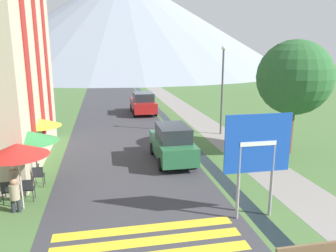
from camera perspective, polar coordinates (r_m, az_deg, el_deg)
name	(u,v)px	position (r m, az deg, el deg)	size (l,w,h in m)	color
ground_plane	(151,120)	(25.22, -2.90, 0.99)	(160.00, 160.00, 0.00)	#476B38
road	(114,102)	(34.82, -9.43, 4.22)	(6.40, 60.00, 0.01)	#38383D
footpath	(171,100)	(35.54, 0.47, 4.58)	(2.20, 60.00, 0.01)	gray
drainage_channel	(149,101)	(35.13, -3.38, 4.45)	(0.60, 60.00, 0.00)	black
crosswalk_marking	(148,241)	(9.86, -3.43, -19.43)	(5.44, 1.84, 0.01)	yellow
mountain_distant	(124,22)	(88.44, -7.70, 17.48)	(82.70, 82.70, 24.25)	gray
road_sign	(257,151)	(10.54, 15.31, -4.20)	(2.18, 0.11, 3.42)	gray
parked_car_near	(172,143)	(15.79, 0.76, -3.03)	(1.75, 3.96, 1.82)	#28663D
parked_car_far	(143,103)	(27.73, -4.36, 4.00)	(1.95, 4.12, 1.82)	#A31919
cafe_chair_near_left	(28,188)	(12.87, -23.22, -9.86)	(0.40, 0.40, 0.85)	#232328
cafe_chair_far_left	(33,165)	(15.21, -22.46, -6.27)	(0.40, 0.40, 0.85)	#232328
cafe_chair_far_right	(28,163)	(15.58, -23.26, -5.89)	(0.40, 0.40, 0.85)	#232328
cafe_chair_middle	(38,174)	(14.00, -21.63, -7.85)	(0.40, 0.40, 0.85)	#232328
cafe_chair_near_right	(8,190)	(12.97, -26.09, -9.97)	(0.40, 0.40, 0.85)	#232328
cafe_umbrella_front_red	(17,150)	(11.87, -24.78, -3.77)	(2.03, 2.03, 2.32)	#B7B2A8
cafe_umbrella_middle_green	(29,137)	(13.71, -22.98, -1.70)	(2.18, 2.18, 2.26)	#B7B2A8
cafe_umbrella_rear_yellow	(37,122)	(16.03, -21.80, 0.59)	(2.11, 2.11, 2.27)	#B7B2A8
person_seated_far	(15,194)	(12.17, -25.14, -10.61)	(0.32, 0.32, 1.19)	#282833
person_seated_near	(15,179)	(13.39, -25.13, -8.29)	(0.32, 0.32, 1.27)	#282833
streetlamp	(222,83)	(20.85, 9.46, 7.35)	(0.28, 0.28, 5.55)	#515156
tree_by_path	(294,78)	(17.74, 21.15, 7.83)	(3.75, 3.75, 5.83)	brown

